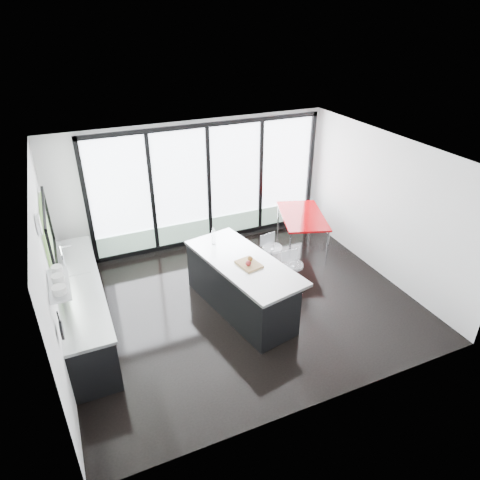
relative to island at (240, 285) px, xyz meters
name	(u,v)px	position (x,y,z in m)	size (l,w,h in m)	color
floor	(242,303)	(0.09, 0.12, -0.49)	(6.00, 5.00, 0.00)	black
ceiling	(242,155)	(0.09, 0.12, 2.31)	(6.00, 5.00, 0.00)	white
wall_back	(207,190)	(0.36, 2.58, 0.78)	(6.00, 0.09, 2.80)	silver
wall_front	(325,325)	(0.09, -2.38, 0.91)	(6.00, 0.00, 2.80)	silver
wall_left	(50,257)	(-2.88, 0.39, 1.07)	(0.26, 5.00, 2.80)	silver
wall_right	(384,207)	(3.09, 0.12, 0.91)	(0.00, 5.00, 2.80)	silver
counter_cabinets	(83,306)	(-2.58, 0.52, -0.03)	(0.69, 3.24, 1.36)	black
island	(240,285)	(0.00, 0.00, 0.00)	(1.45, 2.53, 1.26)	black
bar_stool_near	(292,280)	(1.05, -0.03, -0.15)	(0.44, 0.44, 0.69)	silver
bar_stool_far	(272,263)	(0.96, 0.64, -0.13)	(0.45, 0.45, 0.72)	silver
red_table	(301,232)	(2.11, 1.44, -0.08)	(0.89, 1.55, 0.83)	#99060A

